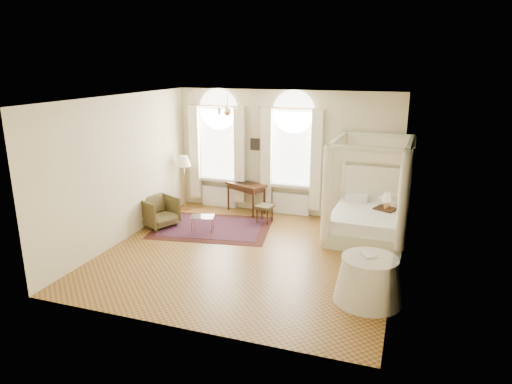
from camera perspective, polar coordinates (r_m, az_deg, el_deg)
ground at (r=9.91m, az=-1.09°, el=-7.77°), size 6.00×6.00×0.00m
room_walls at (r=9.29m, az=-1.15°, el=3.48°), size 6.00×6.00×6.00m
window_left at (r=12.69m, az=-4.77°, el=4.56°), size 1.62×0.27×3.29m
window_right at (r=12.02m, az=4.47°, el=3.92°), size 1.62×0.27×3.29m
chandelier at (r=10.57m, az=-3.58°, el=10.07°), size 0.51×0.45×0.50m
wall_pictures at (r=12.06m, az=4.10°, el=5.92°), size 2.54×0.03×0.39m
canopy_bed at (r=10.95m, az=13.82°, el=-2.92°), size 1.84×2.22×2.33m
nightstand at (r=11.27m, az=15.79°, el=-3.56°), size 0.60×0.58×0.67m
nightstand_lamp at (r=11.08m, az=16.05°, el=-0.76°), size 0.25×0.25×0.37m
writing_desk at (r=12.40m, az=-1.25°, el=0.58°), size 1.23×0.97×0.82m
laptop at (r=12.46m, az=-1.43°, el=1.29°), size 0.38×0.25×0.03m
stool at (r=11.67m, az=1.09°, el=-2.03°), size 0.45×0.45×0.46m
armchair at (r=11.67m, az=-12.05°, el=-2.43°), size 1.08×1.07×0.75m
coffee_table at (r=11.16m, az=-6.72°, el=-3.22°), size 0.64×0.52×0.38m
floor_lamp at (r=12.62m, az=-9.02°, el=3.51°), size 0.39×0.39×1.53m
oriental_rug at (r=11.46m, az=-5.49°, el=-4.43°), size 3.13×2.47×0.01m
side_table at (r=8.18m, az=13.89°, el=-10.58°), size 1.18×1.18×0.80m
book at (r=8.03m, az=13.19°, el=-7.75°), size 0.32×0.35×0.03m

